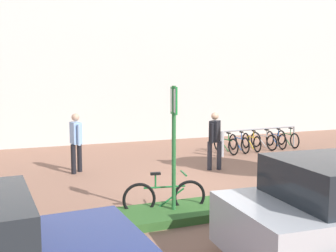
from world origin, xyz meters
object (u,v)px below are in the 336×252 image
at_px(bollard_steel, 222,144).
at_px(person_suited_navy, 215,137).
at_px(parking_sign_post, 174,133).
at_px(bike_rack_cluster, 258,141).
at_px(bike_at_sign, 165,197).
at_px(person_shirt_blue, 76,139).

distance_m(bollard_steel, person_suited_navy, 2.14).
height_order(parking_sign_post, bollard_steel, parking_sign_post).
height_order(bike_rack_cluster, bollard_steel, bollard_steel).
bearing_deg(person_suited_navy, parking_sign_post, -129.12).
bearing_deg(bollard_steel, bike_rack_cluster, 20.02).
height_order(bike_at_sign, bollard_steel, bollard_steel).
distance_m(parking_sign_post, bike_rack_cluster, 8.39).
height_order(bike_at_sign, bike_rack_cluster, bike_at_sign).
height_order(parking_sign_post, bike_at_sign, parking_sign_post).
relative_size(parking_sign_post, bollard_steel, 2.84).
xyz_separation_m(parking_sign_post, person_suited_navy, (2.72, 3.35, -0.68)).
bearing_deg(bike_at_sign, person_shirt_blue, 104.02).
distance_m(parking_sign_post, person_suited_navy, 4.37).
xyz_separation_m(person_suited_navy, person_shirt_blue, (-3.87, 1.14, 0.00)).
height_order(person_suited_navy, person_shirt_blue, same).
bearing_deg(bike_rack_cluster, person_suited_navy, -143.13).
bearing_deg(parking_sign_post, person_suited_navy, 50.88).
bearing_deg(bike_at_sign, person_suited_navy, 47.81).
bearing_deg(person_shirt_blue, person_suited_navy, -16.38).
bearing_deg(parking_sign_post, bike_at_sign, 110.19).
xyz_separation_m(bike_rack_cluster, person_suited_navy, (-3.22, -2.42, 0.64)).
bearing_deg(bike_rack_cluster, parking_sign_post, -135.88).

